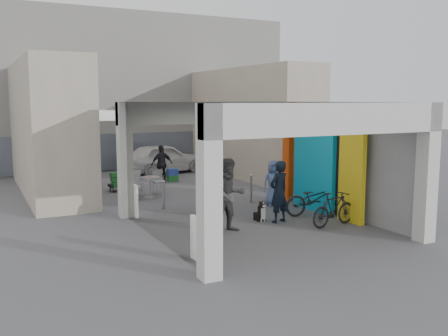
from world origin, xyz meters
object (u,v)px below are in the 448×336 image
man_crates (162,164)px  bicycle_rear (334,209)px  border_collie (261,213)px  white_van (163,158)px  man_elderly (273,183)px  produce_stand (123,184)px  man_with_dog (279,192)px  bicycle_front (315,199)px  man_back_turned (230,195)px  cafe_set (145,188)px

man_crates → bicycle_rear: 9.50m
border_collie → white_van: 10.61m
man_elderly → produce_stand: bearing=138.5°
produce_stand → man_with_dog: man_with_dog is taller
man_crates → bicycle_front: 8.25m
man_with_dog → man_back_turned: bearing=-5.0°
border_collie → man_crates: (-0.25, 7.88, 0.57)m
man_elderly → bicycle_front: 1.83m
man_with_dog → man_crates: man_with_dog is taller
man_back_turned → man_elderly: bearing=37.7°
man_with_dog → bicycle_front: size_ratio=0.92×
produce_stand → bicycle_rear: (3.82, -8.17, 0.20)m
produce_stand → man_crates: man_crates is taller
man_elderly → bicycle_front: man_elderly is taller
border_collie → bicycle_rear: bearing=-44.9°
cafe_set → bicycle_rear: (3.42, -6.68, 0.17)m
man_with_dog → man_elderly: size_ratio=1.17×
cafe_set → man_elderly: bearing=-46.4°
produce_stand → border_collie: size_ratio=1.75×
man_crates → white_van: size_ratio=0.38×
produce_stand → man_with_dog: 7.59m
cafe_set → bicycle_front: bearing=-54.7°
bicycle_rear → border_collie: bearing=39.2°
man_back_turned → man_crates: (1.12, 8.52, -0.19)m
produce_stand → bicycle_rear: 9.02m
border_collie → man_elderly: 2.32m
produce_stand → white_van: white_van is taller
cafe_set → man_back_turned: bearing=-85.0°
white_van → bicycle_rear: bearing=171.7°
cafe_set → man_back_turned: (0.51, -5.88, 0.68)m
border_collie → bicycle_front: bicycle_front is taller
border_collie → produce_stand: bearing=106.9°
border_collie → man_back_turned: size_ratio=0.32×
bicycle_rear → bicycle_front: bearing=-22.3°
man_elderly → white_van: bearing=106.3°
white_van → man_with_dog: bearing=166.0°
man_with_dog → white_van: 10.93m
cafe_set → border_collie: bearing=-70.3°
man_with_dog → man_back_turned: man_back_turned is taller
man_with_dog → man_back_turned: 1.79m
border_collie → man_back_turned: (-1.37, -0.63, 0.75)m
border_collie → white_van: bearing=84.0°
man_crates → bicycle_front: man_crates is taller
man_with_dog → bicycle_rear: 1.64m
bicycle_rear → white_van: (-0.77, 12.01, 0.24)m
produce_stand → white_van: (3.05, 3.84, 0.44)m
man_with_dog → man_elderly: (1.10, 2.03, -0.13)m
man_elderly → bicycle_rear: (0.04, -3.13, -0.28)m
produce_stand → man_back_turned: size_ratio=0.55×
produce_stand → border_collie: (2.28, -6.73, -0.04)m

